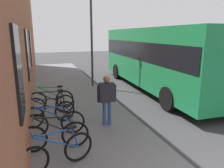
# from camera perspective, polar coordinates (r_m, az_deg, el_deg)

# --- Properties ---
(ground) EXTENTS (60.00, 60.00, 0.00)m
(ground) POSITION_cam_1_polar(r_m,az_deg,el_deg) (9.41, 8.17, -5.71)
(ground) COLOR #38383A
(sidewalk_pavement) EXTENTS (24.00, 3.50, 0.12)m
(sidewalk_pavement) POSITION_cam_1_polar(r_m,az_deg,el_deg) (10.43, -10.63, -3.57)
(sidewalk_pavement) COLOR slate
(sidewalk_pavement) RESTS_ON ground
(station_facade) EXTENTS (22.00, 0.65, 7.64)m
(station_facade) POSITION_cam_1_polar(r_m,az_deg,el_deg) (10.93, -23.47, 16.29)
(station_facade) COLOR #9E563D
(station_facade) RESTS_ON ground
(bicycle_mid_rack) EXTENTS (0.67, 1.71, 0.97)m
(bicycle_mid_rack) POSITION_cam_1_polar(r_m,az_deg,el_deg) (5.01, -14.53, -17.54)
(bicycle_mid_rack) COLOR black
(bicycle_mid_rack) RESTS_ON sidewalk_pavement
(bicycle_leaning_wall) EXTENTS (0.48, 1.77, 0.97)m
(bicycle_leaning_wall) POSITION_cam_1_polar(r_m,az_deg,el_deg) (5.76, -15.13, -13.27)
(bicycle_leaning_wall) COLOR black
(bicycle_leaning_wall) RESTS_ON sidewalk_pavement
(bicycle_under_window) EXTENTS (0.48, 1.77, 0.97)m
(bicycle_under_window) POSITION_cam_1_polar(r_m,az_deg,el_deg) (6.51, -15.14, -10.08)
(bicycle_under_window) COLOR black
(bicycle_under_window) RESTS_ON sidewalk_pavement
(bicycle_nearest_sign) EXTENTS (0.63, 1.72, 0.97)m
(bicycle_nearest_sign) POSITION_cam_1_polar(r_m,az_deg,el_deg) (7.28, -16.40, -7.62)
(bicycle_nearest_sign) COLOR black
(bicycle_nearest_sign) RESTS_ON sidewalk_pavement
(bicycle_far_end) EXTENTS (0.48, 1.77, 0.97)m
(bicycle_far_end) POSITION_cam_1_polar(r_m,az_deg,el_deg) (8.14, -16.16, -5.39)
(bicycle_far_end) COLOR black
(bicycle_far_end) RESTS_ON sidewalk_pavement
(bicycle_beside_lamp) EXTENTS (0.48, 1.76, 0.97)m
(bicycle_beside_lamp) POSITION_cam_1_polar(r_m,az_deg,el_deg) (8.83, -16.03, -3.92)
(bicycle_beside_lamp) COLOR black
(bicycle_beside_lamp) RESTS_ON sidewalk_pavement
(city_bus) EXTENTS (10.59, 2.96, 3.35)m
(city_bus) POSITION_cam_1_polar(r_m,az_deg,el_deg) (12.04, 11.80, 7.66)
(city_bus) COLOR #1E8C4C
(city_bus) RESTS_ON ground
(pedestrian_by_facade) EXTENTS (0.28, 0.63, 1.65)m
(pedestrian_by_facade) POSITION_cam_1_polar(r_m,az_deg,el_deg) (6.77, -1.41, -3.13)
(pedestrian_by_facade) COLOR #334C8C
(pedestrian_by_facade) RESTS_ON sidewalk_pavement
(street_lamp) EXTENTS (0.28, 0.28, 5.73)m
(street_lamp) POSITION_cam_1_polar(r_m,az_deg,el_deg) (12.02, -5.58, 15.30)
(street_lamp) COLOR #333338
(street_lamp) RESTS_ON sidewalk_pavement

